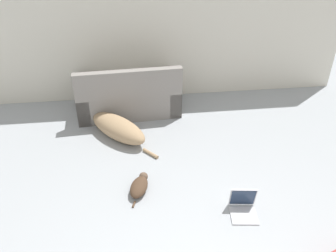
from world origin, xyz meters
name	(u,v)px	position (x,y,z in m)	size (l,w,h in m)	color
wall_back	(169,21)	(0.00, 4.60, 1.37)	(6.42, 0.06, 2.75)	beige
couch	(128,96)	(-0.78, 4.01, 0.28)	(1.73, 1.03, 0.88)	gray
dog	(116,127)	(-0.99, 3.23, 0.15)	(1.11, 1.30, 0.31)	#A38460
cat	(139,186)	(-0.71, 1.95, 0.07)	(0.30, 0.54, 0.14)	#473323
laptop_open	(243,205)	(0.41, 1.47, 0.09)	(0.33, 0.35, 0.27)	#B7B7BC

